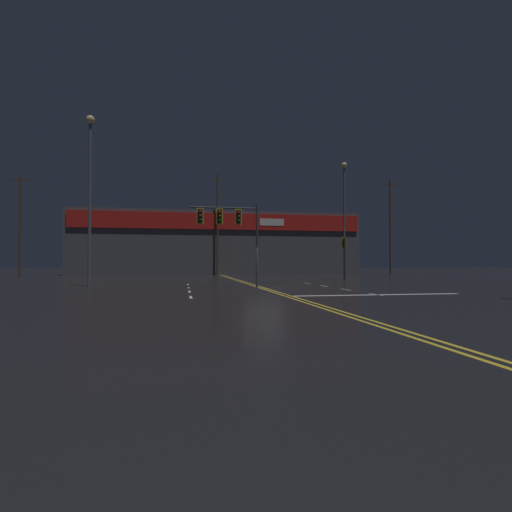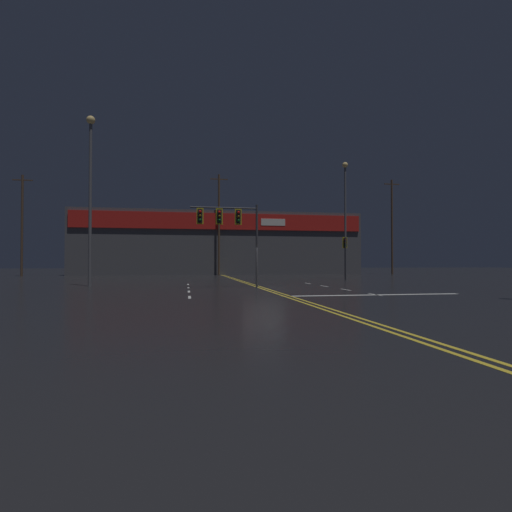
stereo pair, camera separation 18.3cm
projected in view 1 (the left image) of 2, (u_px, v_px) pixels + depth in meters
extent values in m
plane|color=black|center=(264.00, 289.00, 23.90)|extent=(200.00, 200.00, 0.00)
cube|color=gold|center=(262.00, 289.00, 23.87)|extent=(0.12, 60.00, 0.01)
cube|color=gold|center=(266.00, 288.00, 23.93)|extent=(0.12, 60.00, 0.01)
cube|color=silver|center=(191.00, 297.00, 17.79)|extent=(0.12, 1.40, 0.01)
cube|color=silver|center=(190.00, 292.00, 21.33)|extent=(0.12, 1.40, 0.01)
cube|color=silver|center=(189.00, 287.00, 24.87)|extent=(0.12, 1.40, 0.01)
cube|color=silver|center=(188.00, 284.00, 28.41)|extent=(0.12, 1.40, 0.01)
cube|color=silver|center=(376.00, 294.00, 19.39)|extent=(0.12, 1.40, 0.01)
cube|color=silver|center=(346.00, 290.00, 22.93)|extent=(0.12, 1.40, 0.01)
cube|color=silver|center=(324.00, 286.00, 26.47)|extent=(0.12, 1.40, 0.01)
cube|color=silver|center=(307.00, 283.00, 30.01)|extent=(0.12, 1.40, 0.01)
cube|color=silver|center=(378.00, 295.00, 19.18)|extent=(8.53, 0.40, 0.01)
cylinder|color=#38383D|center=(257.00, 246.00, 25.04)|extent=(0.14, 0.14, 5.21)
cylinder|color=#38383D|center=(224.00, 208.00, 24.71)|extent=(4.13, 0.10, 0.10)
cube|color=black|center=(238.00, 217.00, 24.86)|extent=(0.28, 0.24, 0.84)
cube|color=gold|center=(238.00, 217.00, 24.86)|extent=(0.42, 0.08, 0.99)
sphere|color=red|center=(239.00, 212.00, 24.71)|extent=(0.17, 0.17, 0.17)
sphere|color=#543707|center=(239.00, 217.00, 24.70)|extent=(0.17, 0.17, 0.17)
sphere|color=#084513|center=(239.00, 221.00, 24.70)|extent=(0.17, 0.17, 0.17)
cube|color=black|center=(219.00, 216.00, 24.65)|extent=(0.28, 0.24, 0.84)
cube|color=gold|center=(219.00, 216.00, 24.65)|extent=(0.42, 0.08, 0.99)
sphere|color=red|center=(220.00, 212.00, 24.50)|extent=(0.17, 0.17, 0.17)
sphere|color=#543707|center=(220.00, 216.00, 24.49)|extent=(0.17, 0.17, 0.17)
sphere|color=#084513|center=(220.00, 220.00, 24.49)|extent=(0.17, 0.17, 0.17)
cube|color=black|center=(200.00, 216.00, 24.43)|extent=(0.28, 0.24, 0.84)
cube|color=gold|center=(200.00, 216.00, 24.43)|extent=(0.42, 0.08, 0.99)
sphere|color=red|center=(200.00, 212.00, 24.28)|extent=(0.17, 0.17, 0.17)
sphere|color=#543707|center=(200.00, 216.00, 24.28)|extent=(0.17, 0.17, 0.17)
sphere|color=#084513|center=(200.00, 220.00, 24.27)|extent=(0.17, 0.17, 0.17)
cylinder|color=#38383D|center=(345.00, 259.00, 35.42)|extent=(0.13, 0.13, 3.82)
cube|color=black|center=(344.00, 243.00, 35.62)|extent=(0.28, 0.24, 0.84)
cube|color=gold|center=(344.00, 243.00, 35.62)|extent=(0.42, 0.08, 0.99)
sphere|color=red|center=(345.00, 240.00, 35.47)|extent=(0.17, 0.17, 0.17)
sphere|color=#543707|center=(345.00, 243.00, 35.46)|extent=(0.17, 0.17, 0.17)
sphere|color=#084513|center=(345.00, 245.00, 35.46)|extent=(0.17, 0.17, 0.17)
cylinder|color=#59595E|center=(90.00, 204.00, 26.18)|extent=(0.20, 0.20, 10.82)
sphere|color=#F9D17A|center=(90.00, 120.00, 26.28)|extent=(0.56, 0.56, 0.56)
cylinder|color=#59595E|center=(344.00, 223.00, 39.19)|extent=(0.20, 0.20, 11.02)
sphere|color=#F9D17A|center=(344.00, 165.00, 39.29)|extent=(0.56, 0.56, 0.56)
cube|color=#4C4C51|center=(218.00, 244.00, 55.86)|extent=(37.80, 10.00, 8.32)
cube|color=red|center=(221.00, 221.00, 50.89)|extent=(37.05, 0.20, 2.08)
cube|color=white|center=(272.00, 222.00, 52.04)|extent=(3.20, 0.16, 0.90)
cylinder|color=#4C3828|center=(20.00, 225.00, 46.12)|extent=(0.26, 0.26, 11.80)
cube|color=#4C3828|center=(20.00, 180.00, 46.22)|extent=(2.20, 0.12, 0.12)
cylinder|color=#4C3828|center=(218.00, 225.00, 50.27)|extent=(0.26, 0.26, 12.74)
cube|color=#4C3828|center=(218.00, 179.00, 50.37)|extent=(2.20, 0.12, 0.12)
cylinder|color=#4C3828|center=(390.00, 227.00, 54.54)|extent=(0.26, 0.26, 12.92)
cube|color=#4C3828|center=(390.00, 184.00, 54.64)|extent=(2.20, 0.12, 0.12)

